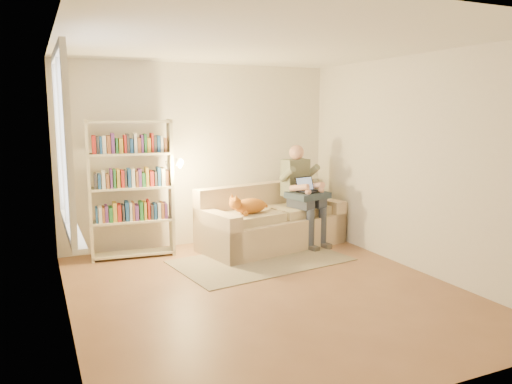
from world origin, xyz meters
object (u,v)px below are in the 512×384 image
sofa (270,224)px  person (302,189)px  laptop (307,188)px  bookshelf (131,182)px  cat (247,206)px

sofa → person: 0.69m
laptop → person: bearing=85.5°
bookshelf → person: bearing=-2.5°
sofa → laptop: bearing=-32.3°
sofa → cat: sofa is taller
person → bookshelf: 2.41m
sofa → bookshelf: bearing=160.2°
person → cat: 0.96m
bookshelf → sofa: bearing=-2.7°
person → cat: (-0.94, -0.17, -0.15)m
sofa → person: size_ratio=1.53×
sofa → cat: 0.63m
sofa → cat: (-0.46, -0.23, 0.35)m
person → cat: size_ratio=2.13×
cat → person: bearing=-1.4°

